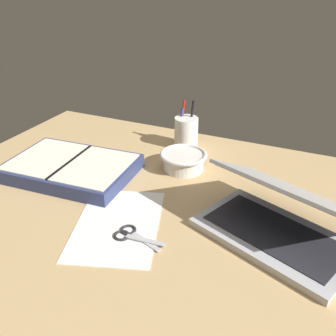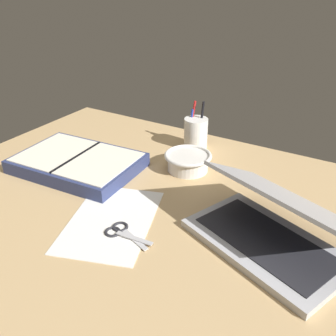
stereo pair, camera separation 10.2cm
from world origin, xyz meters
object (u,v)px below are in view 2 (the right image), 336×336
laptop (273,228)px  planner (78,163)px  pen_cup (196,133)px  bowl (188,161)px  scissors (121,232)px

laptop → planner: bearing=-162.5°
pen_cup → planner: (-23.96, -32.48, -3.25)cm
laptop → bowl: laptop is taller
laptop → scissors: laptop is taller
bowl → pen_cup: (-5.37, 15.36, 2.39)cm
planner → scissors: 35.78cm
laptop → planner: 62.27cm
pen_cup → laptop: bearing=-43.8°
scissors → bowl: bearing=99.9°
laptop → bowl: (-32.76, 21.26, -1.40)cm
pen_cup → scissors: pen_cup is taller
planner → scissors: planner is taller
laptop → scissors: 34.88cm
bowl → scissors: 35.74cm
bowl → pen_cup: 16.44cm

